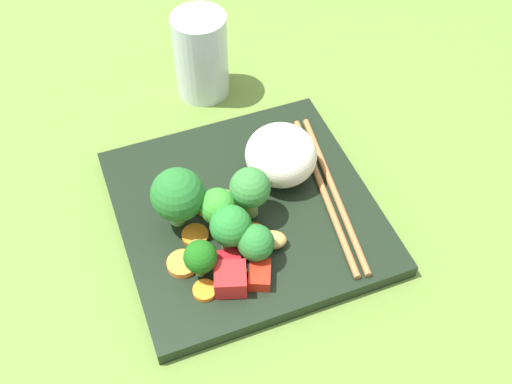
# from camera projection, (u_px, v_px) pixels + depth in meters

# --- Properties ---
(ground_plane) EXTENTS (1.10, 1.10, 0.02)m
(ground_plane) POSITION_uv_depth(u_px,v_px,m) (246.00, 221.00, 0.68)
(ground_plane) COLOR olive
(square_plate) EXTENTS (0.28, 0.28, 0.02)m
(square_plate) POSITION_uv_depth(u_px,v_px,m) (246.00, 211.00, 0.66)
(square_plate) COLOR black
(square_plate) RESTS_ON ground_plane
(rice_mound) EXTENTS (0.08, 0.08, 0.06)m
(rice_mound) POSITION_uv_depth(u_px,v_px,m) (281.00, 155.00, 0.66)
(rice_mound) COLOR silver
(rice_mound) RESTS_ON square_plate
(broccoli_floret_0) EXTENTS (0.03, 0.03, 0.05)m
(broccoli_floret_0) POSITION_uv_depth(u_px,v_px,m) (200.00, 257.00, 0.58)
(broccoli_floret_0) COLOR #79AE55
(broccoli_floret_0) RESTS_ON square_plate
(broccoli_floret_1) EXTENTS (0.04, 0.04, 0.06)m
(broccoli_floret_1) POSITION_uv_depth(u_px,v_px,m) (231.00, 227.00, 0.60)
(broccoli_floret_1) COLOR #84B051
(broccoli_floret_1) RESTS_ON square_plate
(broccoli_floret_2) EXTENTS (0.04, 0.04, 0.05)m
(broccoli_floret_2) POSITION_uv_depth(u_px,v_px,m) (256.00, 243.00, 0.59)
(broccoli_floret_2) COLOR #62A148
(broccoli_floret_2) RESTS_ON square_plate
(broccoli_floret_3) EXTENTS (0.05, 0.05, 0.07)m
(broccoli_floret_3) POSITION_uv_depth(u_px,v_px,m) (178.00, 195.00, 0.61)
(broccoli_floret_3) COLOR #70BC57
(broccoli_floret_3) RESTS_ON square_plate
(broccoli_floret_4) EXTENTS (0.04, 0.04, 0.07)m
(broccoli_floret_4) POSITION_uv_depth(u_px,v_px,m) (246.00, 191.00, 0.61)
(broccoli_floret_4) COLOR #699E52
(broccoli_floret_4) RESTS_ON square_plate
(broccoli_floret_5) EXTENTS (0.04, 0.04, 0.05)m
(broccoli_floret_5) POSITION_uv_depth(u_px,v_px,m) (218.00, 207.00, 0.61)
(broccoli_floret_5) COLOR #71B160
(broccoli_floret_5) RESTS_ON square_plate
(carrot_slice_0) EXTENTS (0.03, 0.03, 0.01)m
(carrot_slice_0) POSITION_uv_depth(u_px,v_px,m) (254.00, 233.00, 0.63)
(carrot_slice_0) COLOR orange
(carrot_slice_0) RESTS_ON square_plate
(carrot_slice_1) EXTENTS (0.04, 0.04, 0.01)m
(carrot_slice_1) POSITION_uv_depth(u_px,v_px,m) (195.00, 235.00, 0.63)
(carrot_slice_1) COLOR orange
(carrot_slice_1) RESTS_ON square_plate
(carrot_slice_2) EXTENTS (0.04, 0.04, 0.01)m
(carrot_slice_2) POSITION_uv_depth(u_px,v_px,m) (182.00, 264.00, 0.60)
(carrot_slice_2) COLOR orange
(carrot_slice_2) RESTS_ON square_plate
(carrot_slice_3) EXTENTS (0.03, 0.03, 0.01)m
(carrot_slice_3) POSITION_uv_depth(u_px,v_px,m) (205.00, 290.00, 0.59)
(carrot_slice_3) COLOR orange
(carrot_slice_3) RESTS_ON square_plate
(carrot_slice_4) EXTENTS (0.03, 0.03, 0.01)m
(carrot_slice_4) POSITION_uv_depth(u_px,v_px,m) (204.00, 204.00, 0.65)
(carrot_slice_4) COLOR orange
(carrot_slice_4) RESTS_ON square_plate
(pepper_chunk_0) EXTENTS (0.04, 0.04, 0.02)m
(pepper_chunk_0) POSITION_uv_depth(u_px,v_px,m) (230.00, 279.00, 0.58)
(pepper_chunk_0) COLOR red
(pepper_chunk_0) RESTS_ON square_plate
(pepper_chunk_1) EXTENTS (0.03, 0.04, 0.01)m
(pepper_chunk_1) POSITION_uv_depth(u_px,v_px,m) (260.00, 275.00, 0.59)
(pepper_chunk_1) COLOR red
(pepper_chunk_1) RESTS_ON square_plate
(pepper_chunk_2) EXTENTS (0.02, 0.02, 0.02)m
(pepper_chunk_2) POSITION_uv_depth(u_px,v_px,m) (229.00, 260.00, 0.60)
(pepper_chunk_2) COLOR red
(pepper_chunk_2) RESTS_ON square_plate
(chicken_piece_0) EXTENTS (0.04, 0.03, 0.02)m
(chicken_piece_0) POSITION_uv_depth(u_px,v_px,m) (272.00, 240.00, 0.62)
(chicken_piece_0) COLOR tan
(chicken_piece_0) RESTS_ON square_plate
(chicken_piece_1) EXTENTS (0.04, 0.04, 0.02)m
(chicken_piece_1) POSITION_uv_depth(u_px,v_px,m) (226.00, 202.00, 0.64)
(chicken_piece_1) COLOR tan
(chicken_piece_1) RESTS_ON square_plate
(chicken_piece_2) EXTENTS (0.03, 0.03, 0.02)m
(chicken_piece_2) POSITION_uv_depth(u_px,v_px,m) (200.00, 249.00, 0.61)
(chicken_piece_2) COLOR #B98C42
(chicken_piece_2) RESTS_ON square_plate
(chopstick_pair) EXTENTS (0.06, 0.22, 0.01)m
(chopstick_pair) POSITION_uv_depth(u_px,v_px,m) (329.00, 191.00, 0.66)
(chopstick_pair) COLOR #A3693B
(chopstick_pair) RESTS_ON square_plate
(drinking_glass) EXTENTS (0.07, 0.07, 0.11)m
(drinking_glass) POSITION_uv_depth(u_px,v_px,m) (201.00, 55.00, 0.76)
(drinking_glass) COLOR silver
(drinking_glass) RESTS_ON ground_plane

